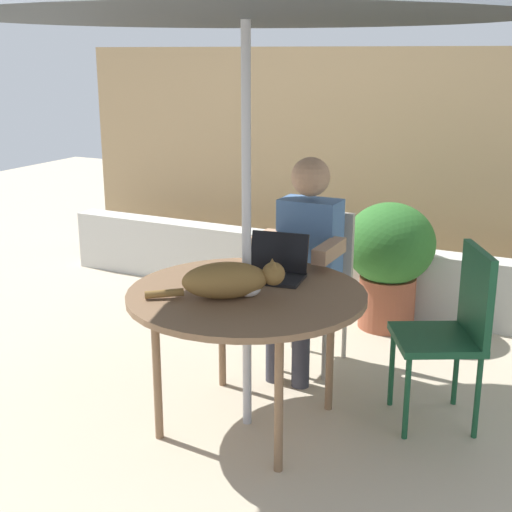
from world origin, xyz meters
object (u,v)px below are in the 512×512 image
Objects in this scene: person_seated at (305,254)px; potted_plant_near_fence at (389,256)px; cat at (230,280)px; chair_occupied at (315,275)px; chair_empty at (454,322)px; laptop at (276,265)px; patio_table at (247,301)px.

potted_plant_near_fence is at bearing 73.55° from person_seated.
cat reaches higher than potted_plant_near_fence.
chair_occupied is 0.23m from person_seated.
chair_empty is at bearing -59.82° from potted_plant_near_fence.
laptop is 0.39× the size of potted_plant_near_fence.
laptop is at bearing -86.43° from person_seated.
chair_occupied is at bearing 90.00° from person_seated.
person_seated is at bearing 88.00° from cat.
patio_table is 1.28× the size of chair_empty.
chair_occupied is 1.05× the size of potted_plant_near_fence.
patio_table is 0.73m from person_seated.
potted_plant_near_fence is (0.25, 0.86, -0.20)m from person_seated.
laptop is at bearing 84.15° from patio_table.
laptop is at bearing 81.51° from cat.
chair_empty is 0.92m from laptop.
person_seated is 2.18× the size of cat.
patio_table is 0.93× the size of person_seated.
person_seated is 0.92m from potted_plant_near_fence.
patio_table is 0.30m from laptop.
patio_table is at bearing -95.85° from laptop.
chair_occupied is at bearing -109.90° from potted_plant_near_fence.
chair_empty is 0.95m from person_seated.
laptop reaches higher than cat.
patio_table is 2.02× the size of cat.
chair_empty reaches higher than cat.
chair_occupied reaches higher than cat.
laptop is (-0.87, -0.20, 0.23)m from chair_empty.
cat is at bearing -104.91° from patio_table.
potted_plant_near_fence is (0.28, 1.69, -0.28)m from cat.
potted_plant_near_fence is at bearing 80.91° from patio_table.
chair_empty is 1.28m from potted_plant_near_fence.
person_seated is at bearing 90.00° from patio_table.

